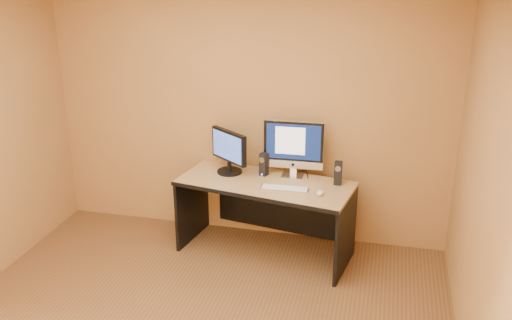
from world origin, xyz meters
name	(u,v)px	position (x,y,z in m)	size (l,w,h in m)	color
walls	(173,190)	(0.00, 0.00, 1.30)	(4.00, 4.00, 2.60)	#A67843
desk	(265,218)	(0.28, 1.56, 0.37)	(1.61, 0.71, 0.75)	#A58C52
imac	(293,149)	(0.50, 1.77, 1.02)	(0.57, 0.21, 0.55)	silver
second_monitor	(229,152)	(-0.11, 1.72, 0.96)	(0.48, 0.24, 0.42)	black
speaker_left	(264,164)	(0.23, 1.73, 0.86)	(0.07, 0.07, 0.22)	black
speaker_right	(338,173)	(0.94, 1.67, 0.86)	(0.07, 0.07, 0.22)	black
keyboard	(285,188)	(0.49, 1.44, 0.76)	(0.43, 0.12, 0.02)	silver
mouse	(320,193)	(0.82, 1.40, 0.76)	(0.06, 0.10, 0.04)	white
cable_a	(307,174)	(0.63, 1.84, 0.75)	(0.01, 0.01, 0.22)	black
cable_b	(298,172)	(0.54, 1.88, 0.75)	(0.01, 0.01, 0.18)	black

